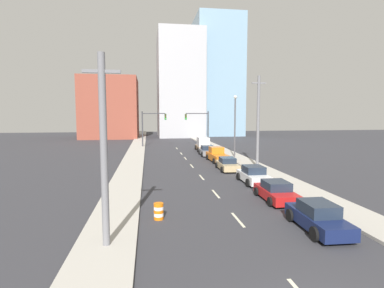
{
  "coord_description": "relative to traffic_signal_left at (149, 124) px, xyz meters",
  "views": [
    {
      "loc": [
        -5.02,
        -6.6,
        6.0
      ],
      "look_at": [
        0.59,
        31.64,
        2.2
      ],
      "focal_mm": 28.0,
      "sensor_mm": 36.0,
      "label": 1
    }
  ],
  "objects": [
    {
      "name": "sidewalk_left",
      "position": [
        -2.2,
        1.63,
        -4.21
      ],
      "size": [
        2.78,
        101.8,
        0.16
      ],
      "color": "#ADA89E",
      "rests_on": "ground"
    },
    {
      "name": "utility_pole_left_near",
      "position": [
        -2.14,
        -42.48,
        0.15
      ],
      "size": [
        1.6,
        0.32,
        8.64
      ],
      "color": "slate",
      "rests_on": "ground"
    },
    {
      "name": "lane_stripe_at_28m",
      "position": [
        4.82,
        -21.52,
        -4.29
      ],
      "size": [
        0.16,
        2.4,
        0.01
      ],
      "primitive_type": "cube",
      "color": "beige",
      "rests_on": "ground"
    },
    {
      "name": "traffic_signal_right",
      "position": [
        9.84,
        0.0,
        0.0
      ],
      "size": [
        4.55,
        0.35,
        6.62
      ],
      "color": "#38383D",
      "rests_on": "ground"
    },
    {
      "name": "building_brick_left",
      "position": [
        -9.85,
        25.44,
        3.44
      ],
      "size": [
        14.0,
        16.0,
        15.45
      ],
      "color": "brown",
      "rests_on": "ground"
    },
    {
      "name": "utility_pole_right_mid",
      "position": [
        11.94,
        -23.9,
        0.97
      ],
      "size": [
        1.6,
        0.32,
        10.26
      ],
      "color": "slate",
      "rests_on": "ground"
    },
    {
      "name": "lane_stripe_at_21m",
      "position": [
        4.82,
        -28.01,
        -4.29
      ],
      "size": [
        0.16,
        2.4,
        0.01
      ],
      "primitive_type": "cube",
      "color": "beige",
      "rests_on": "ground"
    },
    {
      "name": "building_office_center",
      "position": [
        8.61,
        29.44,
        9.75
      ],
      "size": [
        12.0,
        20.0,
        28.08
      ],
      "color": "#A8A8AD",
      "rests_on": "ground"
    },
    {
      "name": "sedan_white",
      "position": [
        8.91,
        -31.04,
        -3.59
      ],
      "size": [
        2.13,
        4.26,
        1.53
      ],
      "rotation": [
        0.0,
        0.0,
        -0.0
      ],
      "color": "silver",
      "rests_on": "ground"
    },
    {
      "name": "lane_stripe_at_15m",
      "position": [
        4.82,
        -34.13,
        -4.29
      ],
      "size": [
        0.16,
        2.4,
        0.01
      ],
      "primitive_type": "cube",
      "color": "beige",
      "rests_on": "ground"
    },
    {
      "name": "pickup_truck_orange",
      "position": [
        8.62,
        -18.6,
        -3.54
      ],
      "size": [
        2.37,
        5.68,
        1.82
      ],
      "rotation": [
        0.0,
        0.0,
        0.04
      ],
      "color": "orange",
      "rests_on": "ground"
    },
    {
      "name": "sedan_navy",
      "position": [
        8.48,
        -41.87,
        -3.61
      ],
      "size": [
        2.13,
        4.4,
        1.48
      ],
      "rotation": [
        0.0,
        0.0,
        -0.04
      ],
      "color": "#141E47",
      "rests_on": "ground"
    },
    {
      "name": "lane_stripe_at_39m",
      "position": [
        4.82,
        -10.23,
        -4.29
      ],
      "size": [
        0.16,
        2.4,
        0.01
      ],
      "primitive_type": "cube",
      "color": "beige",
      "rests_on": "ground"
    },
    {
      "name": "building_glass_right",
      "position": [
        19.9,
        33.44,
        12.51
      ],
      "size": [
        13.0,
        20.0,
        33.59
      ],
      "color": "#7A9EB7",
      "rests_on": "ground"
    },
    {
      "name": "street_lamp",
      "position": [
        11.59,
        -16.11,
        0.69
      ],
      "size": [
        0.44,
        0.44,
        8.62
      ],
      "color": "#4C4C51",
      "rests_on": "ground"
    },
    {
      "name": "traffic_signal_left",
      "position": [
        0.0,
        0.0,
        0.0
      ],
      "size": [
        4.55,
        0.35,
        6.62
      ],
      "color": "#38383D",
      "rests_on": "ground"
    },
    {
      "name": "sedan_gray",
      "position": [
        8.34,
        -12.99,
        -3.61
      ],
      "size": [
        2.28,
        4.55,
        1.49
      ],
      "rotation": [
        0.0,
        0.0,
        -0.03
      ],
      "color": "slate",
      "rests_on": "ground"
    },
    {
      "name": "traffic_barrel",
      "position": [
        0.33,
        -39.06,
        -3.81
      ],
      "size": [
        0.56,
        0.56,
        0.95
      ],
      "color": "orange",
      "rests_on": "ground"
    },
    {
      "name": "lane_stripe_at_34m",
      "position": [
        4.82,
        -15.41,
        -4.29
      ],
      "size": [
        0.16,
        2.4,
        0.01
      ],
      "primitive_type": "cube",
      "color": "beige",
      "rests_on": "ground"
    },
    {
      "name": "lane_stripe_at_46m",
      "position": [
        4.82,
        -2.99,
        -4.29
      ],
      "size": [
        0.16,
        2.4,
        0.01
      ],
      "primitive_type": "cube",
      "color": "beige",
      "rests_on": "ground"
    },
    {
      "name": "sedan_red",
      "position": [
        8.61,
        -36.41,
        -3.66
      ],
      "size": [
        2.17,
        4.32,
        1.37
      ],
      "rotation": [
        0.0,
        0.0,
        -0.02
      ],
      "color": "red",
      "rests_on": "ground"
    },
    {
      "name": "box_truck_brown",
      "position": [
        8.77,
        -7.23,
        -3.21
      ],
      "size": [
        2.47,
        5.88,
        2.28
      ],
      "rotation": [
        0.0,
        0.0,
        -0.05
      ],
      "color": "brown",
      "rests_on": "ground"
    },
    {
      "name": "lane_stripe_at_9m",
      "position": [
        4.82,
        -39.8,
        -4.29
      ],
      "size": [
        0.16,
        2.4,
        0.01
      ],
      "primitive_type": "cube",
      "color": "beige",
      "rests_on": "ground"
    },
    {
      "name": "sedan_tan",
      "position": [
        8.27,
        -24.67,
        -3.66
      ],
      "size": [
        2.11,
        4.46,
        1.38
      ],
      "rotation": [
        0.0,
        0.0,
        -0.02
      ],
      "color": "tan",
      "rests_on": "ground"
    },
    {
      "name": "sidewalk_right",
      "position": [
        11.83,
        1.63,
        -4.21
      ],
      "size": [
        2.78,
        101.8,
        0.16
      ],
      "color": "#ADA89E",
      "rests_on": "ground"
    }
  ]
}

